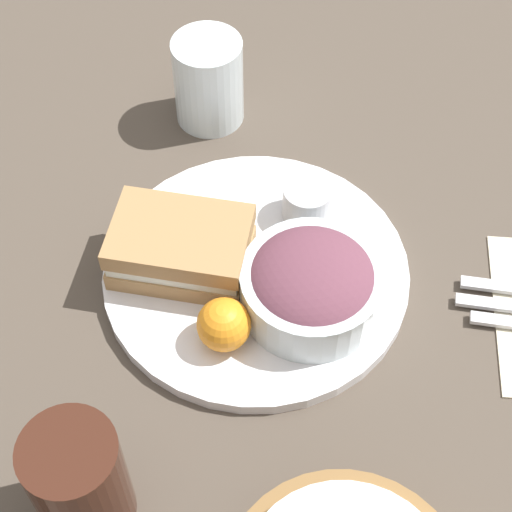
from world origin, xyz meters
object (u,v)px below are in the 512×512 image
Objects in this scene: salad_bowl at (311,285)px; drink_glass at (80,482)px; sandwich at (181,246)px; water_glass at (208,81)px; plate at (256,273)px; dressing_cup at (307,202)px.

drink_glass is (0.17, 0.21, 0.01)m from salad_bowl.
sandwich is 1.34× the size of water_glass.
salad_bowl is at bearing 146.59° from plate.
plate is 0.07m from salad_bowl.
plate is at bearing 107.97° from water_glass.
water_glass is at bearing -72.03° from plate.
dressing_cup is at bearing -116.76° from drink_glass.
water_glass reaches higher than salad_bowl.
sandwich reaches higher than dressing_cup.
water_glass is (-0.00, -0.22, 0.01)m from sandwich.
sandwich is 1.04× the size of salad_bowl.
water_glass is (-0.04, -0.46, -0.01)m from drink_glass.
sandwich is 1.17× the size of drink_glass.
dressing_cup is 0.19m from water_glass.
sandwich is at bearing 89.92° from water_glass.
dressing_cup is at bearing -85.22° from salad_bowl.
water_glass is (0.07, -0.22, 0.04)m from plate.
drink_glass is at bearing 63.24° from dressing_cup.
water_glass reaches higher than plate.
plate is 0.23m from water_glass.
plate is 5.97× the size of dressing_cup.
water_glass is (0.12, -0.15, 0.02)m from dressing_cup.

